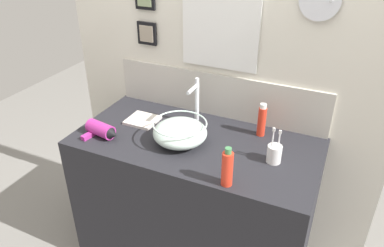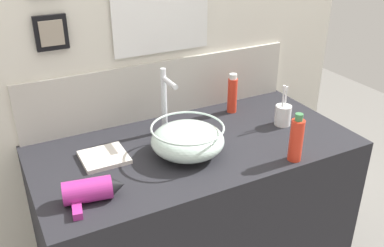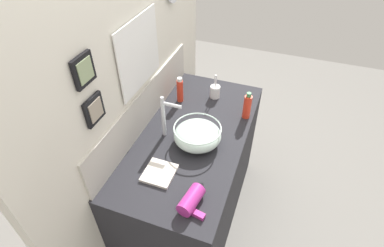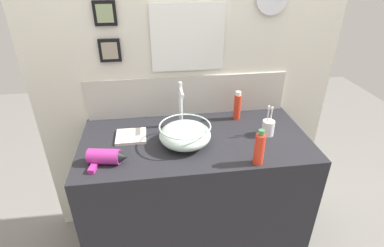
{
  "view_description": "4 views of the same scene",
  "coord_description": "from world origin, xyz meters",
  "px_view_note": "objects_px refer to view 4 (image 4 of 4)",
  "views": [
    {
      "loc": [
        0.69,
        -1.53,
        1.93
      ],
      "look_at": [
        -0.02,
        0.0,
        0.98
      ],
      "focal_mm": 35.0,
      "sensor_mm": 36.0,
      "label": 1
    },
    {
      "loc": [
        -0.71,
        -1.33,
        1.73
      ],
      "look_at": [
        -0.02,
        0.0,
        0.98
      ],
      "focal_mm": 40.0,
      "sensor_mm": 36.0,
      "label": 2
    },
    {
      "loc": [
        -1.29,
        -0.46,
        2.14
      ],
      "look_at": [
        -0.02,
        0.0,
        0.98
      ],
      "focal_mm": 28.0,
      "sensor_mm": 36.0,
      "label": 3
    },
    {
      "loc": [
        -0.22,
        -1.43,
        1.78
      ],
      "look_at": [
        -0.02,
        0.0,
        0.98
      ],
      "focal_mm": 28.0,
      "sensor_mm": 36.0,
      "label": 4
    }
  ],
  "objects_px": {
    "hand_towel": "(131,136)",
    "spray_bottle": "(259,149)",
    "glass_bowl_sink": "(185,134)",
    "hair_drier": "(107,157)",
    "soap_dispenser": "(237,106)",
    "toothbrush_cup": "(268,128)",
    "faucet": "(181,102)"
  },
  "relations": [
    {
      "from": "toothbrush_cup",
      "to": "hand_towel",
      "type": "height_order",
      "value": "toothbrush_cup"
    },
    {
      "from": "faucet",
      "to": "toothbrush_cup",
      "type": "distance_m",
      "value": 0.53
    },
    {
      "from": "spray_bottle",
      "to": "hand_towel",
      "type": "relative_size",
      "value": 1.13
    },
    {
      "from": "hand_towel",
      "to": "spray_bottle",
      "type": "bearing_deg",
      "value": -27.76
    },
    {
      "from": "toothbrush_cup",
      "to": "spray_bottle",
      "type": "height_order",
      "value": "spray_bottle"
    },
    {
      "from": "glass_bowl_sink",
      "to": "soap_dispenser",
      "type": "xyz_separation_m",
      "value": [
        0.36,
        0.25,
        0.03
      ]
    },
    {
      "from": "toothbrush_cup",
      "to": "spray_bottle",
      "type": "xyz_separation_m",
      "value": [
        -0.15,
        -0.26,
        0.04
      ]
    },
    {
      "from": "glass_bowl_sink",
      "to": "soap_dispenser",
      "type": "bearing_deg",
      "value": 35.05
    },
    {
      "from": "soap_dispenser",
      "to": "hand_towel",
      "type": "distance_m",
      "value": 0.68
    },
    {
      "from": "toothbrush_cup",
      "to": "hand_towel",
      "type": "bearing_deg",
      "value": 174.33
    },
    {
      "from": "soap_dispenser",
      "to": "glass_bowl_sink",
      "type": "bearing_deg",
      "value": -144.95
    },
    {
      "from": "hair_drier",
      "to": "spray_bottle",
      "type": "relative_size",
      "value": 1.08
    },
    {
      "from": "toothbrush_cup",
      "to": "soap_dispenser",
      "type": "distance_m",
      "value": 0.26
    },
    {
      "from": "soap_dispenser",
      "to": "hand_towel",
      "type": "xyz_separation_m",
      "value": [
        -0.66,
        -0.14,
        -0.08
      ]
    },
    {
      "from": "hair_drier",
      "to": "toothbrush_cup",
      "type": "xyz_separation_m",
      "value": [
        0.9,
        0.15,
        0.01
      ]
    },
    {
      "from": "faucet",
      "to": "hair_drier",
      "type": "distance_m",
      "value": 0.53
    },
    {
      "from": "toothbrush_cup",
      "to": "faucet",
      "type": "bearing_deg",
      "value": 161.28
    },
    {
      "from": "faucet",
      "to": "hand_towel",
      "type": "xyz_separation_m",
      "value": [
        -0.3,
        -0.09,
        -0.16
      ]
    },
    {
      "from": "toothbrush_cup",
      "to": "hand_towel",
      "type": "distance_m",
      "value": 0.79
    },
    {
      "from": "glass_bowl_sink",
      "to": "faucet",
      "type": "height_order",
      "value": "faucet"
    },
    {
      "from": "toothbrush_cup",
      "to": "glass_bowl_sink",
      "type": "bearing_deg",
      "value": -175.85
    },
    {
      "from": "spray_bottle",
      "to": "soap_dispenser",
      "type": "bearing_deg",
      "value": 87.43
    },
    {
      "from": "glass_bowl_sink",
      "to": "hand_towel",
      "type": "xyz_separation_m",
      "value": [
        -0.3,
        0.11,
        -0.05
      ]
    },
    {
      "from": "faucet",
      "to": "hand_towel",
      "type": "bearing_deg",
      "value": -163.78
    },
    {
      "from": "soap_dispenser",
      "to": "spray_bottle",
      "type": "xyz_separation_m",
      "value": [
        -0.02,
        -0.48,
        -0.0
      ]
    },
    {
      "from": "soap_dispenser",
      "to": "faucet",
      "type": "bearing_deg",
      "value": -171.63
    },
    {
      "from": "spray_bottle",
      "to": "toothbrush_cup",
      "type": "bearing_deg",
      "value": 60.37
    },
    {
      "from": "hand_towel",
      "to": "soap_dispenser",
      "type": "bearing_deg",
      "value": 11.98
    },
    {
      "from": "glass_bowl_sink",
      "to": "faucet",
      "type": "relative_size",
      "value": 1.0
    },
    {
      "from": "soap_dispenser",
      "to": "hand_towel",
      "type": "bearing_deg",
      "value": -168.02
    },
    {
      "from": "glass_bowl_sink",
      "to": "spray_bottle",
      "type": "distance_m",
      "value": 0.41
    },
    {
      "from": "glass_bowl_sink",
      "to": "hair_drier",
      "type": "height_order",
      "value": "glass_bowl_sink"
    }
  ]
}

